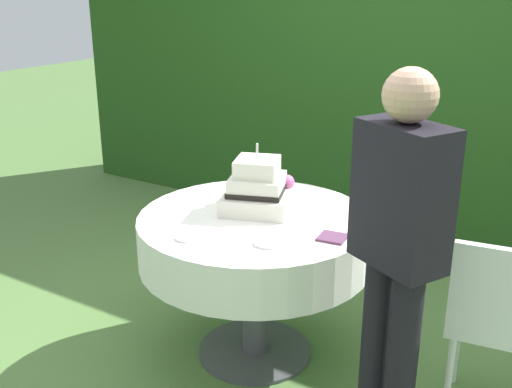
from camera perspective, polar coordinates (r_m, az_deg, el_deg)
ground_plane at (r=3.38m, az=-0.10°, el=-14.47°), size 20.00×20.00×0.00m
foliage_hedge at (r=4.84m, az=13.71°, el=10.36°), size 5.96×0.57×2.32m
cake_table at (r=3.06m, az=-0.10°, el=-4.38°), size 1.16×1.16×0.78m
wedding_cake at (r=3.06m, az=0.17°, el=0.44°), size 0.42×0.42×0.35m
serving_plate_near at (r=3.26m, az=4.96°, el=-0.31°), size 0.13×0.13×0.01m
serving_plate_far at (r=3.15m, az=6.26°, el=-1.12°), size 0.11×0.11×0.01m
serving_plate_left at (r=2.71m, az=1.16°, el=-4.54°), size 0.13×0.13×0.01m
serving_plate_right at (r=2.77m, az=-6.44°, el=-4.05°), size 0.11×0.11×0.01m
napkin_stack at (r=2.78m, az=7.15°, el=-4.03°), size 0.13×0.13×0.01m
garden_chair at (r=2.83m, az=21.63°, el=-10.48°), size 0.45×0.45×0.89m
standing_person at (r=2.40m, az=13.07°, el=-4.62°), size 0.41×0.35×1.60m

